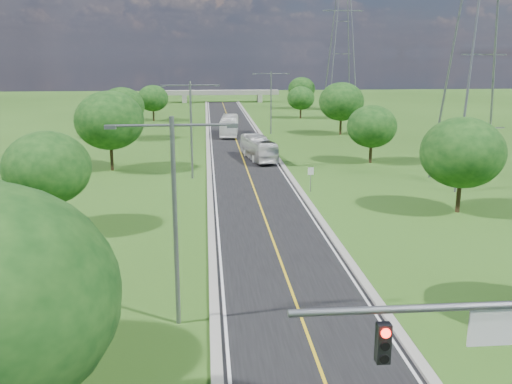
% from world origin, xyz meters
% --- Properties ---
extents(ground, '(260.00, 260.00, 0.00)m').
position_xyz_m(ground, '(0.00, 60.00, 0.00)').
color(ground, '#284814').
rests_on(ground, ground).
extents(road, '(8.00, 150.00, 0.06)m').
position_xyz_m(road, '(0.00, 66.00, 0.03)').
color(road, black).
rests_on(road, ground).
extents(curb_left, '(0.50, 150.00, 0.22)m').
position_xyz_m(curb_left, '(-4.25, 66.00, 0.11)').
color(curb_left, gray).
rests_on(curb_left, ground).
extents(curb_right, '(0.50, 150.00, 0.22)m').
position_xyz_m(curb_right, '(4.25, 66.00, 0.11)').
color(curb_right, gray).
rests_on(curb_right, ground).
extents(speed_limit_sign, '(0.55, 0.09, 2.40)m').
position_xyz_m(speed_limit_sign, '(5.20, 37.98, 1.60)').
color(speed_limit_sign, slate).
rests_on(speed_limit_sign, ground).
extents(overpass, '(30.00, 3.00, 3.20)m').
position_xyz_m(overpass, '(0.00, 140.00, 2.41)').
color(overpass, gray).
rests_on(overpass, ground).
extents(streetlight_near_left, '(5.90, 0.25, 10.00)m').
position_xyz_m(streetlight_near_left, '(-6.00, 12.00, 5.94)').
color(streetlight_near_left, slate).
rests_on(streetlight_near_left, ground).
extents(streetlight_mid_left, '(5.90, 0.25, 10.00)m').
position_xyz_m(streetlight_mid_left, '(-6.00, 45.00, 5.94)').
color(streetlight_mid_left, slate).
rests_on(streetlight_mid_left, ground).
extents(streetlight_far_right, '(5.90, 0.25, 10.00)m').
position_xyz_m(streetlight_far_right, '(6.00, 78.00, 5.94)').
color(streetlight_far_right, slate).
rests_on(streetlight_far_right, ground).
extents(power_tower_near, '(9.00, 6.40, 28.00)m').
position_xyz_m(power_tower_near, '(22.00, 40.00, 14.01)').
color(power_tower_near, slate).
rests_on(power_tower_near, ground).
extents(power_tower_far, '(9.00, 6.40, 28.00)m').
position_xyz_m(power_tower_far, '(26.00, 115.00, 14.01)').
color(power_tower_far, slate).
rests_on(power_tower_far, ground).
extents(tree_lb, '(6.30, 6.30, 7.33)m').
position_xyz_m(tree_lb, '(-16.00, 28.00, 4.64)').
color(tree_lb, black).
rests_on(tree_lb, ground).
extents(tree_lc, '(7.56, 7.56, 8.79)m').
position_xyz_m(tree_lc, '(-15.00, 50.00, 5.58)').
color(tree_lc, black).
rests_on(tree_lc, ground).
extents(tree_ld, '(6.72, 6.72, 7.82)m').
position_xyz_m(tree_ld, '(-17.00, 74.00, 4.95)').
color(tree_ld, black).
rests_on(tree_ld, ground).
extents(tree_le, '(5.88, 5.88, 6.84)m').
position_xyz_m(tree_le, '(-14.50, 98.00, 4.33)').
color(tree_le, black).
rests_on(tree_le, ground).
extents(tree_rb, '(6.72, 6.72, 7.82)m').
position_xyz_m(tree_rb, '(16.00, 30.00, 4.95)').
color(tree_rb, black).
rests_on(tree_rb, ground).
extents(tree_rc, '(5.88, 5.88, 6.84)m').
position_xyz_m(tree_rc, '(15.00, 52.00, 4.33)').
color(tree_rc, black).
rests_on(tree_rc, ground).
extents(tree_rd, '(7.14, 7.14, 8.30)m').
position_xyz_m(tree_rd, '(17.00, 76.00, 5.27)').
color(tree_rd, black).
rests_on(tree_rd, ground).
extents(tree_re, '(5.46, 5.46, 6.35)m').
position_xyz_m(tree_re, '(14.50, 100.00, 4.02)').
color(tree_re, black).
rests_on(tree_re, ground).
extents(tree_rf, '(6.30, 6.30, 7.33)m').
position_xyz_m(tree_rf, '(18.00, 120.00, 4.64)').
color(tree_rf, black).
rests_on(tree_rf, ground).
extents(bus_outbound, '(3.86, 10.21, 2.78)m').
position_xyz_m(bus_outbound, '(1.83, 54.83, 1.45)').
color(bus_outbound, silver).
rests_on(bus_outbound, road).
extents(bus_inbound, '(3.40, 11.07, 3.04)m').
position_xyz_m(bus_inbound, '(-0.80, 76.47, 1.58)').
color(bus_inbound, white).
rests_on(bus_inbound, road).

